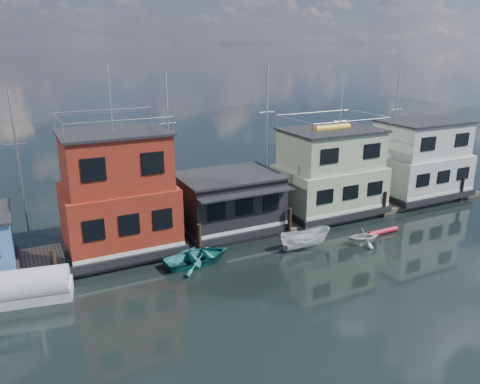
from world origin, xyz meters
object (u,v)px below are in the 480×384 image
houseboat_dark (229,201)px  motorboat (305,239)px  dinghy_teal (198,257)px  houseboat_red (118,194)px  houseboat_white (420,159)px  houseboat_green (330,172)px  dinghy_white (363,236)px  tarp_runabout (26,288)px  red_kayak (383,231)px

houseboat_dark → motorboat: size_ratio=2.02×
motorboat → dinghy_teal: (-7.41, 1.11, -0.25)m
houseboat_red → houseboat_white: 27.01m
houseboat_green → dinghy_teal: bearing=-163.3°
houseboat_green → houseboat_white: 10.00m
houseboat_red → dinghy_white: bearing=-22.2°
houseboat_red → houseboat_green: 17.01m
houseboat_red → houseboat_dark: bearing=-0.1°
houseboat_green → houseboat_red: bearing=-180.0°
houseboat_green → tarp_runabout: bearing=-170.3°
tarp_runabout → dinghy_teal: bearing=10.1°
houseboat_dark → houseboat_green: (9.00, 0.02, 1.13)m
houseboat_green → houseboat_white: houseboat_green is taller
dinghy_teal → houseboat_dark: bearing=-51.6°
houseboat_white → red_kayak: bearing=-148.7°
houseboat_red → red_kayak: size_ratio=4.42×
motorboat → dinghy_white: size_ratio=1.59×
tarp_runabout → motorboat: bearing=6.4°
houseboat_red → motorboat: bearing=-23.9°
red_kayak → motorboat: 6.67m
dinghy_teal → tarp_runabout: tarp_runabout is taller
red_kayak → houseboat_dark: bearing=149.9°
dinghy_white → houseboat_red: bearing=79.8°
houseboat_red → dinghy_teal: (3.95, -3.93, -3.65)m
houseboat_dark → dinghy_teal: size_ratio=1.67×
houseboat_dark → dinghy_teal: houseboat_dark is taller
houseboat_dark → red_kayak: houseboat_dark is taller
dinghy_teal → red_kayak: bearing=-101.8°
red_kayak → dinghy_white: dinghy_white is taller
houseboat_red → houseboat_white: size_ratio=1.41×
houseboat_white → dinghy_white: houseboat_white is taller
motorboat → dinghy_teal: size_ratio=0.83×
houseboat_red → dinghy_teal: 6.66m
houseboat_dark → tarp_runabout: houseboat_dark is taller
houseboat_green → dinghy_white: size_ratio=3.63×
houseboat_white → tarp_runabout: bearing=-173.2°
dinghy_white → dinghy_teal: bearing=90.4°
houseboat_red → houseboat_dark: size_ratio=1.60×
houseboat_dark → houseboat_white: (19.00, 0.02, 1.12)m
dinghy_teal → tarp_runabout: (-10.08, -0.04, 0.26)m
motorboat → red_kayak: bearing=-84.8°
houseboat_red → houseboat_white: houseboat_red is taller
houseboat_white → motorboat: 16.67m
houseboat_red → houseboat_dark: (8.00, -0.02, -1.69)m
dinghy_teal → houseboat_red: bearing=39.6°
red_kayak → dinghy_teal: bearing=172.2°
houseboat_green → red_kayak: (1.00, -5.46, -3.35)m
tarp_runabout → dinghy_white: bearing=3.8°
dinghy_teal → dinghy_white: dinghy_white is taller
houseboat_red → tarp_runabout: (-6.13, -3.96, -3.39)m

